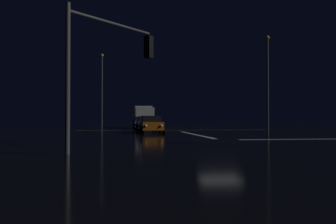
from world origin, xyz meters
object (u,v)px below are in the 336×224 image
sedan_blue (146,123)px  sedan_gray (142,123)px  box_truck (143,116)px  streetlamp_left_far (102,86)px  streetlamp_right_near (268,77)px  traffic_signal_sw (109,56)px  sedan_orange (151,124)px

sedan_blue → sedan_gray: bearing=91.0°
box_truck → streetlamp_left_far: streetlamp_left_far is taller
sedan_gray → streetlamp_right_near: (12.27, -8.99, 4.79)m
box_truck → streetlamp_right_near: streetlamp_right_near is taller
traffic_signal_sw → sedan_orange: bearing=79.4°
traffic_signal_sw → streetlamp_left_far: size_ratio=0.54×
sedan_orange → streetlamp_left_far: bearing=105.9°
sedan_gray → streetlamp_left_far: bearing=126.3°
sedan_orange → streetlamp_right_near: streetlamp_right_near is taller
sedan_orange → sedan_blue: size_ratio=1.00×
sedan_blue → sedan_gray: (-0.10, 5.71, 0.00)m
sedan_blue → streetlamp_right_near: size_ratio=0.44×
sedan_orange → box_truck: bearing=88.7°
sedan_orange → traffic_signal_sw: 17.58m
sedan_orange → sedan_blue: 6.03m
sedan_orange → traffic_signal_sw: size_ratio=0.77×
box_truck → streetlamp_left_far: bearing=179.7°
sedan_gray → traffic_signal_sw: bearing=-95.9°
streetlamp_right_near → box_truck: bearing=126.1°
sedan_blue → sedan_orange: bearing=-89.1°
sedan_gray → sedan_orange: bearing=-89.0°
sedan_blue → traffic_signal_sw: bearing=-97.6°
box_truck → sedan_orange: bearing=-91.3°
sedan_orange → streetlamp_left_far: size_ratio=0.42×
sedan_blue → streetlamp_left_far: size_ratio=0.42×
sedan_blue → streetlamp_right_near: streetlamp_right_near is taller
sedan_orange → box_truck: 18.74m
streetlamp_left_far → streetlamp_right_near: 23.65m
sedan_blue → streetlamp_left_far: bearing=112.4°
box_truck → traffic_signal_sw: 35.98m
sedan_gray → streetlamp_right_near: size_ratio=0.44×
sedan_orange → streetlamp_right_near: 13.27m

